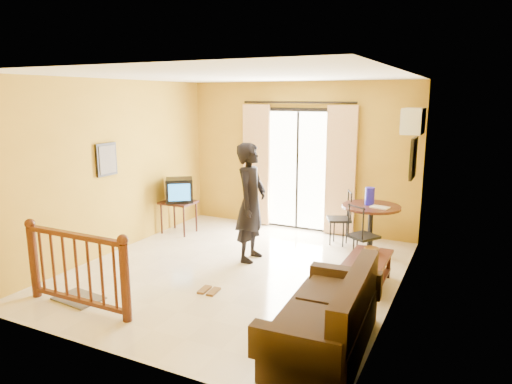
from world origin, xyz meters
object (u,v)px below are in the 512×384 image
at_px(sofa, 329,321).
at_px(standing_person, 251,202).
at_px(coffee_table, 368,267).
at_px(television, 179,190).
at_px(dining_table, 371,215).

relative_size(sofa, standing_person, 0.98).
relative_size(coffee_table, sofa, 0.52).
height_order(television, standing_person, standing_person).
relative_size(television, standing_person, 0.35).
xyz_separation_m(television, coffee_table, (3.72, -0.93, -0.55)).
height_order(television, dining_table, television).
height_order(coffee_table, standing_person, standing_person).
xyz_separation_m(television, dining_table, (3.44, 0.49, -0.20)).
relative_size(coffee_table, standing_person, 0.51).
distance_m(television, standing_person, 1.96).
bearing_deg(sofa, dining_table, 92.29).
relative_size(television, dining_table, 0.69).
xyz_separation_m(sofa, standing_person, (-1.89, 2.01, 0.61)).
distance_m(dining_table, standing_person, 2.01).
distance_m(dining_table, sofa, 3.21).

